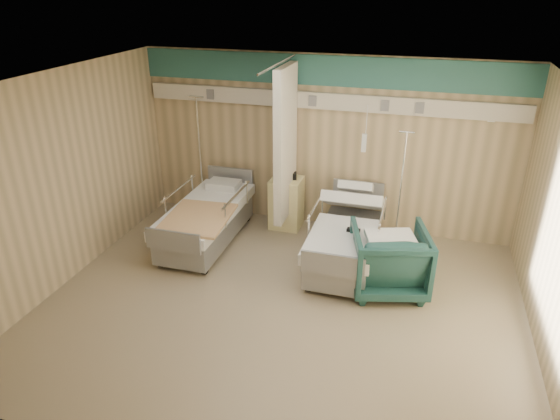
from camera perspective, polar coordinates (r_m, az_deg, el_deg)
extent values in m
cube|color=#86765D|center=(6.52, 0.12, -10.83)|extent=(6.00, 5.00, 0.00)
cube|color=tan|center=(8.08, 5.15, 7.53)|extent=(6.00, 0.04, 2.80)
cube|color=tan|center=(3.82, -10.76, -14.72)|extent=(6.00, 0.04, 2.80)
cube|color=tan|center=(7.18, -23.55, 3.21)|extent=(0.04, 5.00, 2.80)
cube|color=white|center=(5.38, 0.15, 14.13)|extent=(6.00, 5.00, 0.04)
cube|color=#2C6763|center=(7.80, 5.45, 15.57)|extent=(6.00, 0.04, 0.45)
cube|color=beige|center=(7.85, 5.27, 12.30)|extent=(5.88, 0.08, 0.25)
cylinder|color=silver|center=(7.04, -0.13, 16.39)|extent=(0.03, 1.80, 0.03)
cube|color=silver|center=(7.65, 0.63, 7.47)|extent=(0.12, 0.90, 2.35)
cube|color=#ECDE93|center=(8.27, 0.74, 0.83)|extent=(0.50, 0.48, 0.85)
imported|color=#1B4542|center=(6.75, 12.30, -5.55)|extent=(1.18, 1.20, 0.89)
cube|color=white|center=(6.52, 12.75, -1.93)|extent=(0.75, 0.71, 0.07)
cylinder|color=silver|center=(8.11, 12.98, -3.63)|extent=(0.33, 0.33, 0.03)
cylinder|color=silver|center=(7.74, 13.61, 2.19)|extent=(0.03, 0.03, 1.81)
cylinder|color=silver|center=(7.44, 14.31, 8.62)|extent=(0.22, 0.03, 0.03)
cylinder|color=silver|center=(8.97, -8.66, -0.34)|extent=(0.37, 0.37, 0.03)
cylinder|color=silver|center=(8.59, -9.10, 5.85)|extent=(0.03, 0.03, 2.08)
cylinder|color=silver|center=(8.31, -9.59, 12.64)|extent=(0.25, 0.03, 0.03)
cube|color=black|center=(6.97, 8.39, -2.30)|extent=(0.19, 0.09, 0.04)
cube|color=tan|center=(7.34, -9.41, -0.90)|extent=(0.98, 1.19, 0.04)
cube|color=black|center=(8.10, 1.20, 3.94)|extent=(0.22, 0.17, 0.11)
cylinder|color=white|center=(8.13, 0.46, 4.13)|extent=(0.11, 0.11, 0.14)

